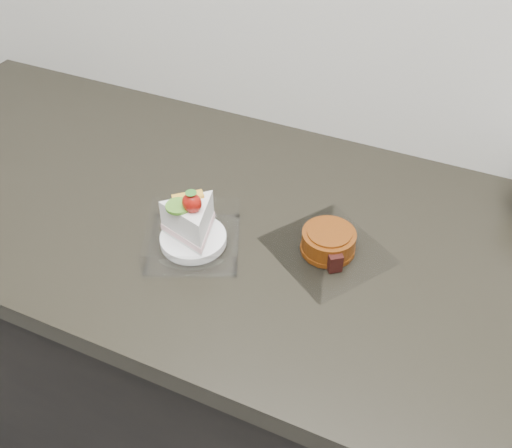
# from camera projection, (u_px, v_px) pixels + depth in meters

# --- Properties ---
(counter) EXTENTS (2.04, 0.64, 0.90)m
(counter) POSITION_uv_depth(u_px,v_px,m) (337.00, 404.00, 1.21)
(counter) COLOR black
(counter) RESTS_ON ground
(cake_tray) EXTENTS (0.19, 0.19, 0.12)m
(cake_tray) POSITION_uv_depth(u_px,v_px,m) (192.00, 230.00, 0.92)
(cake_tray) COLOR white
(cake_tray) RESTS_ON counter
(mooncake_wrap) EXTENTS (0.23, 0.23, 0.04)m
(mooncake_wrap) POSITION_uv_depth(u_px,v_px,m) (328.00, 244.00, 0.91)
(mooncake_wrap) COLOR white
(mooncake_wrap) RESTS_ON counter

